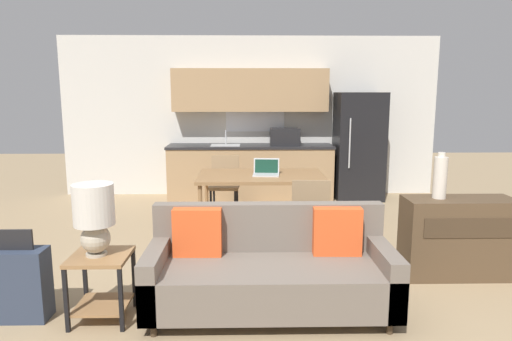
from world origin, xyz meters
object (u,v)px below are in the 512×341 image
object	(u,v)px
couch	(270,270)
vase	(440,177)
dining_chair_far_left	(225,182)
table_lamp	(94,214)
side_table	(101,276)
credenza	(458,237)
refrigerator	(359,146)
dining_chair_near_right	(310,212)
suitcase	(20,284)
laptop	(266,171)
dining_table	(261,179)

from	to	relation	value
couch	vase	size ratio (longest dim) A/B	4.42
couch	dining_chair_far_left	xyz separation A→B (m)	(-0.50, 2.88, 0.16)
couch	table_lamp	distance (m)	1.45
side_table	credenza	xyz separation A→B (m)	(3.17, 0.80, 0.03)
credenza	dining_chair_far_left	size ratio (longest dim) A/B	1.20
refrigerator	side_table	distance (m)	5.12
credenza	dining_chair_near_right	bearing A→B (deg)	157.16
table_lamp	dining_chair_near_right	size ratio (longest dim) A/B	0.65
vase	couch	bearing A→B (deg)	-157.47
table_lamp	dining_chair_far_left	distance (m)	3.16
side_table	suitcase	size ratio (longest dim) A/B	0.72
side_table	table_lamp	world-z (taller)	table_lamp
table_lamp	suitcase	xyz separation A→B (m)	(-0.62, 0.01, -0.56)
laptop	suitcase	bearing A→B (deg)	-127.55
laptop	dining_chair_near_right	bearing A→B (deg)	-57.05
vase	dining_chair_near_right	distance (m)	1.37
couch	dining_chair_near_right	bearing A→B (deg)	68.19
laptop	dining_table	bearing A→B (deg)	173.90
suitcase	credenza	bearing A→B (deg)	11.70
vase	dining_chair_far_left	bearing A→B (deg)	134.38
couch	dining_chair_near_right	size ratio (longest dim) A/B	2.25
table_lamp	vase	bearing A→B (deg)	15.35
refrigerator	laptop	size ratio (longest dim) A/B	5.17
dining_chair_far_left	refrigerator	bearing A→B (deg)	30.01
table_lamp	credenza	xyz separation A→B (m)	(3.20, 0.80, -0.47)
dining_chair_far_left	credenza	bearing A→B (deg)	-39.96
dining_table	dining_chair_near_right	distance (m)	1.00
couch	suitcase	distance (m)	1.97
dining_chair_far_left	laptop	distance (m)	1.04
couch	dining_chair_far_left	world-z (taller)	dining_chair_far_left
couch	side_table	bearing A→B (deg)	-174.21
side_table	suitcase	bearing A→B (deg)	179.41
side_table	suitcase	xyz separation A→B (m)	(-0.64, 0.01, -0.06)
suitcase	dining_chair_far_left	bearing A→B (deg)	64.11
dining_chair_near_right	dining_table	bearing A→B (deg)	-56.58
refrigerator	couch	bearing A→B (deg)	-112.89
couch	laptop	xyz separation A→B (m)	(0.06, 2.06, 0.46)
table_lamp	refrigerator	bearing A→B (deg)	53.67
table_lamp	vase	world-z (taller)	vase
side_table	vase	xyz separation A→B (m)	(2.97, 0.82, 0.62)
laptop	side_table	bearing A→B (deg)	-116.99
refrigerator	dining_table	size ratio (longest dim) A/B	1.13
dining_table	suitcase	size ratio (longest dim) A/B	2.14
table_lamp	dining_chair_near_right	bearing A→B (deg)	36.72
side_table	refrigerator	bearing A→B (deg)	53.87
dining_chair_near_right	laptop	xyz separation A→B (m)	(-0.44, 0.83, 0.31)
side_table	suitcase	distance (m)	0.64
credenza	suitcase	distance (m)	3.90
table_lamp	vase	xyz separation A→B (m)	(3.00, 0.82, 0.12)
dining_table	suitcase	xyz separation A→B (m)	(-1.96, -2.20, -0.40)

